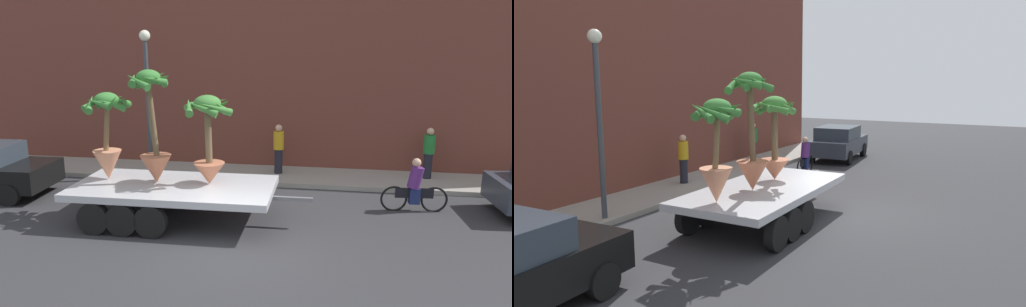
# 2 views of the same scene
# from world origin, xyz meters

# --- Properties ---
(ground_plane) EXTENTS (60.00, 60.00, 0.00)m
(ground_plane) POSITION_xyz_m (0.00, 0.00, 0.00)
(ground_plane) COLOR #2D2D30
(sidewalk) EXTENTS (24.00, 2.20, 0.15)m
(sidewalk) POSITION_xyz_m (0.00, 6.10, 0.07)
(sidewalk) COLOR gray
(sidewalk) RESTS_ON ground
(building_facade) EXTENTS (24.00, 1.20, 8.87)m
(building_facade) POSITION_xyz_m (0.00, 7.80, 4.43)
(building_facade) COLOR brown
(building_facade) RESTS_ON ground
(flatbed_trailer) EXTENTS (6.22, 2.69, 0.98)m
(flatbed_trailer) POSITION_xyz_m (-2.15, 1.65, 0.76)
(flatbed_trailer) COLOR #B7BABF
(flatbed_trailer) RESTS_ON ground
(potted_palm_rear) EXTENTS (1.24, 1.20, 2.35)m
(potted_palm_rear) POSITION_xyz_m (-3.78, 1.84, 2.17)
(potted_palm_rear) COLOR tan
(potted_palm_rear) RESTS_ON flatbed_trailer
(potted_palm_middle) EXTENTS (1.39, 1.37, 2.32)m
(potted_palm_middle) POSITION_xyz_m (-1.03, 1.86, 2.23)
(potted_palm_middle) COLOR #B26647
(potted_palm_middle) RESTS_ON flatbed_trailer
(potted_palm_front) EXTENTS (1.21, 1.23, 2.95)m
(potted_palm_front) POSITION_xyz_m (-2.46, 1.73, 2.34)
(potted_palm_front) COLOR #B26647
(potted_palm_front) RESTS_ON flatbed_trailer
(cyclist) EXTENTS (1.84, 0.38, 1.54)m
(cyclist) POSITION_xyz_m (4.39, 3.43, 0.67)
(cyclist) COLOR black
(cyclist) RESTS_ON ground
(parked_car) EXTENTS (4.18, 2.18, 1.58)m
(parked_car) POSITION_xyz_m (8.41, 3.56, 0.83)
(parked_car) COLOR #2D333D
(parked_car) RESTS_ON ground
(pedestrian_near_gate) EXTENTS (0.36, 0.36, 1.71)m
(pedestrian_near_gate) POSITION_xyz_m (0.26, 6.20, 1.04)
(pedestrian_near_gate) COLOR black
(pedestrian_near_gate) RESTS_ON sidewalk
(pedestrian_far_left) EXTENTS (0.36, 0.36, 1.71)m
(pedestrian_far_left) POSITION_xyz_m (5.25, 6.39, 1.04)
(pedestrian_far_left) COLOR black
(pedestrian_far_left) RESTS_ON sidewalk
(street_lamp) EXTENTS (0.36, 0.36, 4.83)m
(street_lamp) POSITION_xyz_m (-4.03, 5.30, 3.23)
(street_lamp) COLOR #383D42
(street_lamp) RESTS_ON sidewalk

